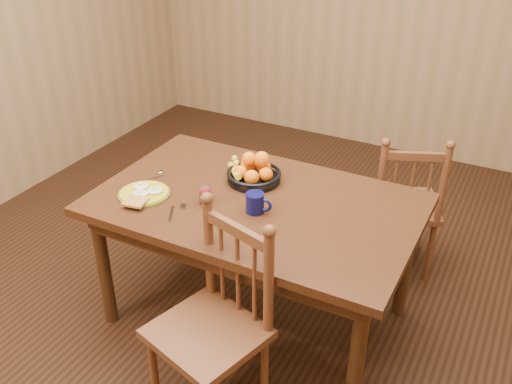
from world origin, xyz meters
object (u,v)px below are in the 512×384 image
at_px(dining_table, 256,215).
at_px(breakfast_plate, 144,193).
at_px(chair_near, 214,325).
at_px(fruit_bowl, 253,172).
at_px(chair_far, 403,205).
at_px(coffee_mug, 256,203).

xyz_separation_m(dining_table, breakfast_plate, (-0.53, -0.22, 0.10)).
height_order(chair_near, fruit_bowl, chair_near).
bearing_deg(chair_far, breakfast_plate, 20.90).
height_order(dining_table, breakfast_plate, breakfast_plate).
bearing_deg(breakfast_plate, dining_table, 22.59).
relative_size(dining_table, fruit_bowl, 4.94).
xyz_separation_m(chair_far, fruit_bowl, (-0.68, -0.63, 0.36)).
height_order(dining_table, chair_far, chair_far).
relative_size(chair_far, fruit_bowl, 2.83).
relative_size(dining_table, coffee_mug, 11.96).
xyz_separation_m(chair_near, fruit_bowl, (-0.22, 0.79, 0.33)).
xyz_separation_m(dining_table, chair_near, (0.11, -0.61, -0.19)).
bearing_deg(chair_near, breakfast_plate, 164.84).
height_order(dining_table, coffee_mug, coffee_mug).
xyz_separation_m(chair_near, coffee_mug, (-0.07, 0.51, 0.33)).
bearing_deg(coffee_mug, breakfast_plate, -167.68).
xyz_separation_m(dining_table, fruit_bowl, (-0.11, 0.18, 0.14)).
height_order(breakfast_plate, fruit_bowl, fruit_bowl).
bearing_deg(dining_table, chair_near, -79.41).
distance_m(chair_near, coffee_mug, 0.61).
bearing_deg(breakfast_plate, coffee_mug, 12.32).
distance_m(dining_table, fruit_bowl, 0.25).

